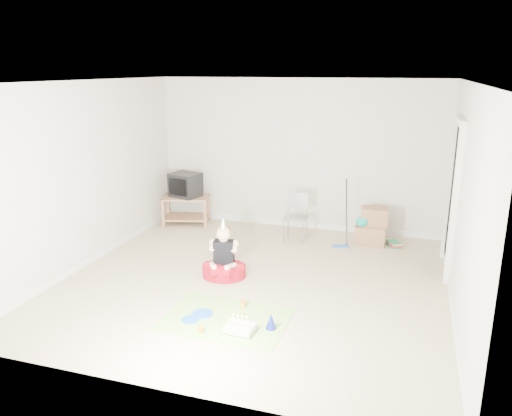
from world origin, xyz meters
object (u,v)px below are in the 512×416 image
(crt_tv, at_px, (185,185))
(birthday_cake, at_px, (240,328))
(cardboard_boxes, at_px, (371,227))
(folding_chair, at_px, (296,218))
(tv_stand, at_px, (186,208))
(seated_woman, at_px, (224,264))

(crt_tv, bearing_deg, birthday_cake, -40.63)
(crt_tv, relative_size, cardboard_boxes, 0.83)
(folding_chair, relative_size, birthday_cake, 2.48)
(folding_chair, bearing_deg, crt_tv, 171.95)
(folding_chair, bearing_deg, tv_stand, 171.95)
(tv_stand, relative_size, folding_chair, 1.16)
(tv_stand, relative_size, seated_woman, 1.08)
(tv_stand, bearing_deg, seated_woman, -53.52)
(tv_stand, xyz_separation_m, crt_tv, (0.00, 0.00, 0.43))
(crt_tv, xyz_separation_m, cardboard_boxes, (3.32, -0.10, -0.44))
(crt_tv, relative_size, birthday_cake, 1.54)
(crt_tv, height_order, cardboard_boxes, crt_tv)
(tv_stand, xyz_separation_m, birthday_cake, (2.22, -3.40, -0.26))
(folding_chair, xyz_separation_m, birthday_cake, (0.12, -3.10, -0.35))
(crt_tv, height_order, birthday_cake, crt_tv)
(tv_stand, xyz_separation_m, seated_woman, (1.52, -2.06, -0.11))
(seated_woman, distance_m, birthday_cake, 1.52)
(birthday_cake, bearing_deg, seated_woman, 117.59)
(tv_stand, bearing_deg, birthday_cake, -56.82)
(seated_woman, bearing_deg, cardboard_boxes, 47.50)
(tv_stand, distance_m, cardboard_boxes, 3.32)
(cardboard_boxes, relative_size, birthday_cake, 1.87)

